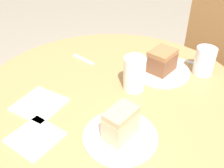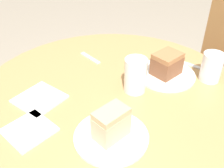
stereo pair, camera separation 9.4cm
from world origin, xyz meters
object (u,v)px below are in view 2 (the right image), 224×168
object	(u,v)px
glass_lemonade	(135,77)
glass_water	(211,68)
chair	(222,74)
cake_slice_near	(167,64)
plate_far	(111,137)
cake_slice_far	(111,124)
plate_near	(165,74)

from	to	relation	value
glass_lemonade	glass_water	world-z (taller)	glass_lemonade
chair	glass_lemonade	size ratio (longest dim) A/B	6.98
cake_slice_near	glass_lemonade	size ratio (longest dim) A/B	0.82
cake_slice_near	glass_lemonade	bearing A→B (deg)	-96.25
glass_water	plate_far	bearing A→B (deg)	-93.89
cake_slice_near	cake_slice_far	distance (m)	0.41
cake_slice_far	chair	bearing A→B (deg)	96.11
chair	cake_slice_near	bearing A→B (deg)	-90.92
cake_slice_far	glass_water	size ratio (longest dim) A/B	0.90
cake_slice_far	glass_water	world-z (taller)	glass_water
plate_near	chair	bearing A→B (deg)	90.64
plate_far	glass_lemonade	world-z (taller)	glass_lemonade
plate_far	glass_water	size ratio (longest dim) A/B	1.98
glass_water	chair	bearing A→B (deg)	105.64
plate_near	glass_water	distance (m)	0.18
cake_slice_near	cake_slice_far	world-z (taller)	cake_slice_far
chair	cake_slice_near	size ratio (longest dim) A/B	8.50
cake_slice_far	glass_water	bearing A→B (deg)	86.11
glass_lemonade	plate_far	bearing A→B (deg)	-62.66
glass_lemonade	cake_slice_far	bearing A→B (deg)	-62.66
plate_near	cake_slice_near	bearing A→B (deg)	180.00
chair	plate_far	world-z (taller)	chair
chair	glass_water	world-z (taller)	chair
plate_near	cake_slice_near	size ratio (longest dim) A/B	2.21
cake_slice_near	cake_slice_far	size ratio (longest dim) A/B	1.06
cake_slice_near	cake_slice_far	xyz separation A→B (m)	(0.10, -0.39, 0.00)
cake_slice_far	glass_lemonade	xyz separation A→B (m)	(-0.12, 0.23, -0.00)
cake_slice_near	glass_lemonade	distance (m)	0.16
plate_near	glass_lemonade	size ratio (longest dim) A/B	1.81
chair	plate_near	xyz separation A→B (m)	(0.01, -0.61, 0.27)
plate_near	cake_slice_far	size ratio (longest dim) A/B	2.34
cake_slice_near	plate_near	bearing A→B (deg)	0.00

